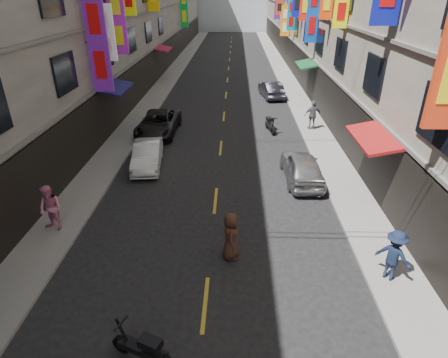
# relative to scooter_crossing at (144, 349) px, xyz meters

# --- Properties ---
(sidewalk_left) EXTENTS (2.00, 90.00, 0.12)m
(sidewalk_left) POSITION_rel_scooter_crossing_xyz_m (-4.66, 31.93, -0.38)
(sidewalk_left) COLOR slate
(sidewalk_left) RESTS_ON ground
(sidewalk_right) EXTENTS (2.00, 90.00, 0.12)m
(sidewalk_right) POSITION_rel_scooter_crossing_xyz_m (7.34, 31.93, -0.38)
(sidewalk_right) COLOR slate
(sidewalk_right) RESTS_ON ground
(street_awnings) EXTENTS (13.99, 35.20, 0.41)m
(street_awnings) POSITION_rel_scooter_crossing_xyz_m (0.08, 15.93, 2.56)
(street_awnings) COLOR #16532D
(street_awnings) RESTS_ON ground
(lane_markings) EXTENTS (0.12, 80.20, 0.01)m
(lane_markings) POSITION_rel_scooter_crossing_xyz_m (1.34, 28.93, -0.44)
(lane_markings) COLOR gold
(lane_markings) RESTS_ON ground
(scooter_crossing) EXTENTS (1.71, 0.86, 1.14)m
(scooter_crossing) POSITION_rel_scooter_crossing_xyz_m (0.00, 0.00, 0.00)
(scooter_crossing) COLOR black
(scooter_crossing) RESTS_ON ground
(scooter_far_right) EXTENTS (0.64, 1.79, 1.14)m
(scooter_far_right) POSITION_rel_scooter_crossing_xyz_m (4.40, 16.82, 0.00)
(scooter_far_right) COLOR black
(scooter_far_right) RESTS_ON ground
(car_left_mid) EXTENTS (1.75, 3.93, 1.25)m
(car_left_mid) POSITION_rel_scooter_crossing_xyz_m (-2.31, 11.31, 0.19)
(car_left_mid) COLOR silver
(car_left_mid) RESTS_ON ground
(car_left_far) EXTENTS (2.38, 4.95, 1.36)m
(car_left_far) POSITION_rel_scooter_crossing_xyz_m (-2.66, 16.18, 0.24)
(car_left_far) COLOR black
(car_left_far) RESTS_ON ground
(car_right_mid) EXTENTS (1.78, 4.12, 1.38)m
(car_right_mid) POSITION_rel_scooter_crossing_xyz_m (5.34, 9.98, 0.25)
(car_right_mid) COLOR #A2A2A7
(car_right_mid) RESTS_ON ground
(car_right_far) EXTENTS (2.03, 4.24, 1.34)m
(car_right_far) POSITION_rel_scooter_crossing_xyz_m (5.14, 25.32, 0.23)
(car_right_far) COLOR #25242B
(car_right_far) RESTS_ON ground
(pedestrian_lfar) EXTENTS (1.04, 0.88, 1.81)m
(pedestrian_lfar) POSITION_rel_scooter_crossing_xyz_m (-4.59, 5.39, 0.58)
(pedestrian_lfar) COLOR pink
(pedestrian_lfar) RESTS_ON sidewalk_left
(pedestrian_rnear) EXTENTS (1.21, 1.19, 1.73)m
(pedestrian_rnear) POSITION_rel_scooter_crossing_xyz_m (7.05, 3.10, 0.54)
(pedestrian_rnear) COLOR #131D34
(pedestrian_rnear) RESTS_ON sidewalk_right
(pedestrian_rfar) EXTENTS (1.15, 0.74, 1.84)m
(pedestrian_rfar) POSITION_rel_scooter_crossing_xyz_m (7.09, 17.05, 0.60)
(pedestrian_rfar) COLOR #59585B
(pedestrian_rfar) RESTS_ON sidewalk_right
(pedestrian_crossing) EXTENTS (0.58, 0.85, 1.74)m
(pedestrian_crossing) POSITION_rel_scooter_crossing_xyz_m (2.05, 4.10, 0.43)
(pedestrian_crossing) COLOR #45271B
(pedestrian_crossing) RESTS_ON ground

